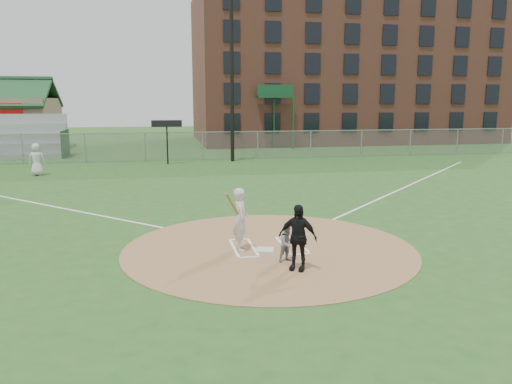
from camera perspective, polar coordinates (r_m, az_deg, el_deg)
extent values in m
plane|color=#24511B|center=(14.49, 1.51, -6.48)|extent=(140.00, 140.00, 0.00)
cylinder|color=#9C764A|center=(14.49, 1.51, -6.44)|extent=(8.40, 8.40, 0.02)
cube|color=silver|center=(14.25, 1.05, -6.61)|extent=(0.60, 0.60, 0.03)
cube|color=white|center=(25.88, 16.86, 0.62)|extent=(17.04, 17.04, 0.01)
cube|color=white|center=(23.69, -25.41, -0.82)|extent=(17.04, 17.04, 0.01)
imported|color=gray|center=(13.21, 3.62, -5.85)|extent=(0.58, 0.52, 0.99)
imported|color=black|center=(12.50, 4.78, -5.18)|extent=(1.05, 0.87, 1.68)
imported|color=silver|center=(30.93, -23.78, 3.43)|extent=(0.92, 0.63, 1.83)
cube|color=white|center=(14.45, -2.51, -6.43)|extent=(0.08, 1.80, 0.01)
cube|color=white|center=(14.54, -0.36, -6.31)|extent=(0.08, 1.80, 0.01)
cube|color=white|center=(15.35, -1.97, -5.41)|extent=(0.62, 0.08, 0.01)
cube|color=white|center=(13.65, -0.78, -7.44)|extent=(0.62, 0.08, 0.01)
cube|color=white|center=(14.86, 5.18, -5.98)|extent=(0.08, 1.80, 0.01)
cube|color=white|center=(14.72, 3.11, -6.11)|extent=(0.08, 1.80, 0.01)
cube|color=white|center=(15.63, 3.27, -5.13)|extent=(0.62, 0.08, 0.01)
cube|color=white|center=(13.96, 5.09, -7.07)|extent=(0.62, 0.08, 0.01)
imported|color=silver|center=(14.07, -1.75, -3.15)|extent=(0.49, 0.69, 1.78)
cylinder|color=olive|center=(13.52, -2.75, -1.37)|extent=(0.46, 0.49, 0.70)
cube|color=slate|center=(35.81, -6.12, 5.23)|extent=(56.00, 0.03, 2.00)
cube|color=gray|center=(35.73, -6.15, 6.83)|extent=(56.00, 0.06, 0.06)
cube|color=gray|center=(35.81, -6.12, 5.23)|extent=(56.08, 0.08, 2.00)
cube|color=#194728|center=(40.47, -20.96, 5.20)|extent=(0.08, 3.20, 2.00)
cube|color=red|center=(44.16, -27.00, 8.00)|extent=(3.00, 0.12, 1.60)
cube|color=brown|center=(55.03, 9.55, 13.72)|extent=(30.00, 16.00, 15.00)
cube|color=black|center=(47.51, 12.91, 14.03)|extent=(26.60, 0.10, 12.20)
cube|color=#194728|center=(44.03, 2.22, 10.80)|extent=(3.20, 1.00, 0.15)
cube|color=#194728|center=(44.56, 2.05, 7.91)|extent=(0.12, 0.12, 4.50)
cube|color=#194728|center=(44.00, 4.25, 7.85)|extent=(0.12, 0.12, 4.50)
cube|color=#194728|center=(44.03, 2.23, 11.52)|extent=(3.20, 0.08, 1.00)
cylinder|color=black|center=(34.94, -2.78, 13.36)|extent=(0.26, 0.26, 12.00)
cylinder|color=black|center=(33.86, -10.10, 5.34)|extent=(0.10, 0.10, 2.60)
cube|color=black|center=(33.77, -10.18, 7.71)|extent=(2.00, 0.10, 0.45)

